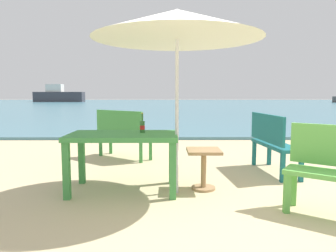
% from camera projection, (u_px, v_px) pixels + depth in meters
% --- Properties ---
extents(ground_plane, '(120.00, 120.00, 0.00)m').
position_uv_depth(ground_plane, '(222.00, 205.00, 3.57)').
color(ground_plane, '#C6B287').
extents(sea_water, '(120.00, 50.00, 0.08)m').
position_uv_depth(sea_water, '(172.00, 105.00, 33.40)').
color(sea_water, teal).
rests_on(sea_water, ground_plane).
extents(picnic_table_green, '(1.40, 0.80, 0.76)m').
position_uv_depth(picnic_table_green, '(123.00, 142.00, 4.04)').
color(picnic_table_green, '#3D8C42').
rests_on(picnic_table_green, ground_plane).
extents(beer_bottle_amber, '(0.07, 0.07, 0.26)m').
position_uv_depth(beer_bottle_amber, '(142.00, 126.00, 4.12)').
color(beer_bottle_amber, '#2D662D').
rests_on(beer_bottle_amber, picnic_table_green).
extents(patio_umbrella, '(2.10, 2.10, 2.30)m').
position_uv_depth(patio_umbrella, '(177.00, 25.00, 3.80)').
color(patio_umbrella, silver).
rests_on(patio_umbrella, ground_plane).
extents(side_table_wood, '(0.44, 0.44, 0.54)m').
position_uv_depth(side_table_wood, '(204.00, 163.00, 4.14)').
color(side_table_wood, '#9E7A51').
rests_on(side_table_wood, ground_plane).
extents(bench_teal_center, '(0.47, 1.23, 0.95)m').
position_uv_depth(bench_teal_center, '(272.00, 140.00, 4.98)').
color(bench_teal_center, '#196066').
rests_on(bench_teal_center, ground_plane).
extents(bench_green_left, '(1.18, 1.01, 0.95)m').
position_uv_depth(bench_green_left, '(122.00, 131.00, 6.08)').
color(bench_green_left, '#3D8C42').
rests_on(bench_green_left, ground_plane).
extents(swimmer_person, '(0.34, 0.34, 0.41)m').
position_uv_depth(swimmer_person, '(262.00, 121.00, 11.52)').
color(swimmer_person, tan).
rests_on(swimmer_person, sea_water).
extents(boat_fishing_trawler, '(6.78, 1.85, 2.47)m').
position_uv_depth(boat_fishing_trawler, '(59.00, 95.00, 43.77)').
color(boat_fishing_trawler, '#38383F').
rests_on(boat_fishing_trawler, sea_water).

